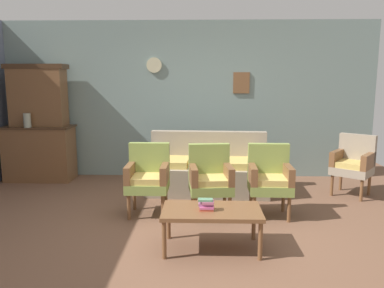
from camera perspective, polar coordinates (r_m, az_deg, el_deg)
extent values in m
plane|color=brown|center=(4.46, -1.61, -13.01)|extent=(7.68, 7.68, 0.00)
cube|color=gray|center=(6.75, -0.42, 6.54)|extent=(6.40, 0.06, 2.70)
cube|color=brown|center=(6.72, 7.35, 9.01)|extent=(0.28, 0.02, 0.36)
cylinder|color=beige|center=(6.74, -5.65, 11.59)|extent=(0.26, 0.03, 0.26)
cube|color=brown|center=(7.05, -21.67, -1.38)|extent=(1.10, 0.52, 0.90)
cube|color=#462D1B|center=(6.98, -21.91, 2.37)|extent=(1.16, 0.55, 0.03)
cube|color=brown|center=(7.02, -21.90, 6.42)|extent=(0.90, 0.36, 0.95)
cube|color=#462D1B|center=(7.01, -22.17, 10.62)|extent=(0.99, 0.38, 0.08)
cylinder|color=#9C9F8C|center=(6.84, -23.31, 3.25)|extent=(0.12, 0.12, 0.23)
cube|color=gray|center=(5.89, 2.32, -5.18)|extent=(1.86, 0.89, 0.42)
cube|color=gray|center=(6.11, 2.47, -0.32)|extent=(1.83, 0.26, 0.48)
cube|color=gray|center=(5.84, 10.51, -2.13)|extent=(0.20, 0.81, 0.24)
cube|color=gray|center=(5.90, -5.74, -1.89)|extent=(0.20, 0.81, 0.24)
cube|color=tan|center=(5.79, 7.54, -2.86)|extent=(0.50, 0.58, 0.10)
cube|color=tan|center=(5.79, 2.32, -2.79)|extent=(0.50, 0.58, 0.10)
cube|color=tan|center=(5.83, -2.86, -2.70)|extent=(0.50, 0.58, 0.10)
cube|color=#849947|center=(4.91, -6.61, -6.19)|extent=(0.52, 0.48, 0.12)
cube|color=tan|center=(4.87, -6.66, -5.24)|extent=(0.44, 0.41, 0.10)
cube|color=#849947|center=(5.04, -6.34, -2.40)|extent=(0.52, 0.10, 0.46)
cube|color=brown|center=(4.84, -4.06, -4.31)|extent=(0.08, 0.48, 0.22)
cube|color=brown|center=(4.91, -9.19, -4.22)|extent=(0.08, 0.48, 0.22)
cylinder|color=brown|center=(4.77, -4.36, -9.40)|extent=(0.04, 0.04, 0.32)
cylinder|color=brown|center=(4.84, -9.38, -9.25)|extent=(0.04, 0.04, 0.32)
cylinder|color=brown|center=(5.13, -3.91, -8.02)|extent=(0.04, 0.04, 0.32)
cylinder|color=brown|center=(5.19, -8.57, -7.91)|extent=(0.04, 0.04, 0.32)
cube|color=#849947|center=(4.82, 2.81, -6.47)|extent=(0.57, 0.53, 0.12)
cube|color=tan|center=(4.77, 2.85, -5.50)|extent=(0.48, 0.45, 0.10)
cube|color=#849947|center=(4.94, 2.53, -2.60)|extent=(0.53, 0.16, 0.46)
cube|color=brown|center=(4.80, 5.43, -4.45)|extent=(0.13, 0.49, 0.22)
cube|color=brown|center=(4.75, 0.18, -4.57)|extent=(0.13, 0.49, 0.22)
cylinder|color=brown|center=(4.73, 5.64, -9.59)|extent=(0.04, 0.04, 0.32)
cylinder|color=brown|center=(4.68, 0.50, -9.77)|extent=(0.04, 0.04, 0.32)
cylinder|color=brown|center=(5.09, 4.87, -8.19)|extent=(0.04, 0.04, 0.32)
cylinder|color=brown|center=(5.04, 0.11, -8.34)|extent=(0.04, 0.04, 0.32)
cube|color=#849947|center=(4.92, 11.50, -6.31)|extent=(0.53, 0.49, 0.12)
cube|color=tan|center=(4.88, 11.57, -5.36)|extent=(0.45, 0.42, 0.10)
cube|color=#849947|center=(5.04, 11.27, -2.52)|extent=(0.52, 0.11, 0.46)
cube|color=brown|center=(4.91, 14.11, -4.38)|extent=(0.09, 0.48, 0.22)
cube|color=brown|center=(4.85, 8.98, -4.39)|extent=(0.09, 0.48, 0.22)
cylinder|color=brown|center=(4.84, 14.23, -9.40)|extent=(0.04, 0.04, 0.32)
cylinder|color=brown|center=(4.78, 9.22, -9.49)|extent=(0.04, 0.04, 0.32)
cylinder|color=brown|center=(5.20, 13.42, -8.05)|extent=(0.04, 0.04, 0.32)
cylinder|color=brown|center=(5.14, 8.76, -8.10)|extent=(0.04, 0.04, 0.32)
cube|color=gray|center=(6.15, 22.64, -3.66)|extent=(0.71, 0.70, 0.12)
cube|color=tan|center=(6.11, 22.64, -2.88)|extent=(0.60, 0.59, 0.10)
cube|color=gray|center=(6.28, 23.36, -0.74)|extent=(0.47, 0.40, 0.46)
cube|color=brown|center=(6.05, 24.73, -2.36)|extent=(0.36, 0.43, 0.22)
cube|color=brown|center=(6.18, 20.80, -1.87)|extent=(0.36, 0.43, 0.22)
cylinder|color=brown|center=(5.97, 23.89, -6.32)|extent=(0.04, 0.04, 0.32)
cylinder|color=brown|center=(6.09, 20.08, -5.77)|extent=(0.04, 0.04, 0.32)
cylinder|color=brown|center=(6.32, 24.85, -5.52)|extent=(0.04, 0.04, 0.32)
cylinder|color=brown|center=(6.43, 21.24, -5.02)|extent=(0.04, 0.04, 0.32)
cube|color=brown|center=(3.93, 2.95, -9.94)|extent=(1.00, 0.56, 0.04)
cylinder|color=brown|center=(4.24, -3.50, -11.46)|extent=(0.04, 0.04, 0.38)
cylinder|color=brown|center=(4.26, 9.17, -11.46)|extent=(0.04, 0.04, 0.38)
cylinder|color=brown|center=(3.80, -4.16, -14.06)|extent=(0.04, 0.04, 0.38)
cylinder|color=brown|center=(3.82, 10.13, -14.04)|extent=(0.04, 0.04, 0.38)
cube|color=#DF5C45|center=(3.90, 2.16, -9.62)|extent=(0.14, 0.11, 0.02)
cube|color=#CF5E97|center=(3.88, 2.20, -9.39)|extent=(0.14, 0.08, 0.02)
cube|color=#B96C9C|center=(3.89, 2.05, -8.91)|extent=(0.15, 0.08, 0.03)
cube|color=#C76A8F|center=(3.86, 2.38, -8.62)|extent=(0.12, 0.10, 0.02)
cube|color=#5A8B67|center=(3.86, 2.02, -8.31)|extent=(0.15, 0.08, 0.02)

